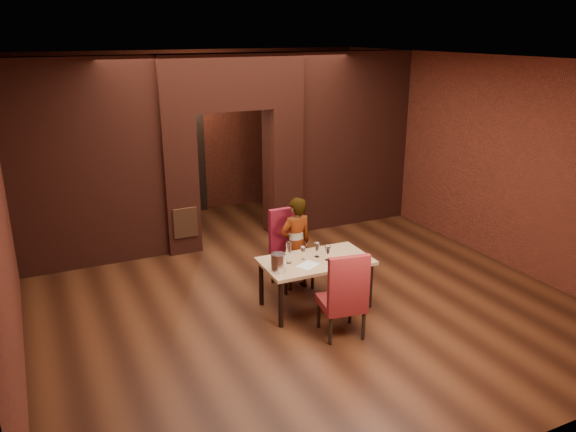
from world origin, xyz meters
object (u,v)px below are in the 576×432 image
object	(u,v)px
chair_near	(341,293)
wine_glass_a	(303,253)
person_seated	(296,244)
water_bottle	(289,252)
potted_plant	(348,262)
chair_far	(292,250)
wine_glass_c	(328,253)
wine_bucket	(278,262)
wine_glass_b	(317,250)
dining_table	(315,283)

from	to	relation	value
chair_near	wine_glass_a	size ratio (longest dim) A/B	6.10
person_seated	wine_glass_a	size ratio (longest dim) A/B	7.53
person_seated	chair_near	bearing A→B (deg)	81.35
water_bottle	potted_plant	bearing A→B (deg)	25.06
chair_far	wine_glass_c	distance (m)	0.82
wine_bucket	person_seated	bearing A→B (deg)	50.44
potted_plant	wine_glass_b	bearing A→B (deg)	-145.84
chair_far	chair_near	size ratio (longest dim) A/B	1.02
chair_far	chair_near	xyz separation A→B (m)	(-0.06, -1.47, -0.01)
wine_bucket	water_bottle	xyz separation A→B (m)	(0.23, 0.18, 0.03)
wine_glass_b	wine_bucket	distance (m)	0.69
chair_far	wine_glass_b	size ratio (longest dim) A/B	5.68
chair_far	wine_glass_c	xyz separation A→B (m)	(0.13, -0.78, 0.21)
wine_glass_b	potted_plant	xyz separation A→B (m)	(0.86, 0.58, -0.57)
wine_glass_b	potted_plant	size ratio (longest dim) A/B	0.48
wine_glass_b	potted_plant	distance (m)	1.18
chair_near	water_bottle	bearing A→B (deg)	-60.59
dining_table	wine_glass_a	distance (m)	0.46
person_seated	potted_plant	size ratio (longest dim) A/B	3.28
dining_table	wine_glass_c	distance (m)	0.47
chair_far	wine_glass_a	world-z (taller)	chair_far
wine_glass_a	potted_plant	bearing A→B (deg)	28.78
wine_bucket	water_bottle	distance (m)	0.29
person_seated	wine_glass_b	bearing A→B (deg)	89.42
chair_near	potted_plant	bearing A→B (deg)	-114.84
wine_glass_a	wine_glass_c	distance (m)	0.32
person_seated	wine_glass_a	world-z (taller)	person_seated
chair_far	wine_glass_c	bearing A→B (deg)	-81.50
wine_glass_a	wine_glass_c	xyz separation A→B (m)	(0.28, -0.16, 0.01)
water_bottle	wine_glass_a	bearing A→B (deg)	3.39
dining_table	wine_glass_c	bearing A→B (deg)	-32.14
person_seated	wine_glass_c	xyz separation A→B (m)	(0.12, -0.70, 0.09)
dining_table	chair_near	xyz separation A→B (m)	(-0.07, -0.78, 0.21)
dining_table	potted_plant	size ratio (longest dim) A/B	3.47
dining_table	water_bottle	xyz separation A→B (m)	(-0.37, 0.06, 0.49)
wine_glass_a	wine_bucket	size ratio (longest dim) A/B	0.78
dining_table	potted_plant	distance (m)	1.14
chair_near	wine_glass_b	world-z (taller)	chair_near
wine_glass_a	chair_near	bearing A→B (deg)	-84.10
chair_far	wine_bucket	world-z (taller)	chair_far
wine_glass_b	wine_glass_c	world-z (taller)	wine_glass_c
dining_table	wine_glass_a	bearing A→B (deg)	156.67
chair_far	wine_bucket	size ratio (longest dim) A/B	4.87
wine_glass_b	wine_bucket	world-z (taller)	wine_bucket
wine_glass_a	wine_bucket	world-z (taller)	wine_bucket
wine_glass_c	potted_plant	bearing A→B (deg)	43.36
potted_plant	person_seated	bearing A→B (deg)	-177.31
chair_far	person_seated	xyz separation A→B (m)	(0.01, -0.08, 0.12)
chair_far	person_seated	size ratio (longest dim) A/B	0.83
person_seated	wine_glass_a	bearing A→B (deg)	67.67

